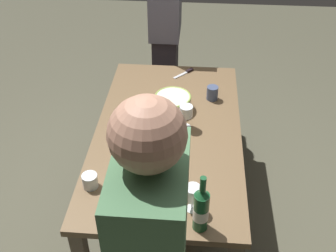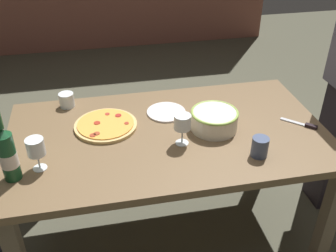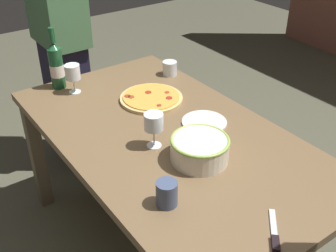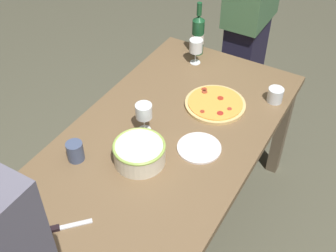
{
  "view_description": "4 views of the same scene",
  "coord_description": "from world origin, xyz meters",
  "px_view_note": "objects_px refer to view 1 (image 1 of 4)",
  "views": [
    {
      "loc": [
        -1.97,
        -0.16,
        2.35
      ],
      "look_at": [
        0.0,
        0.0,
        0.79
      ],
      "focal_mm": 44.0,
      "sensor_mm": 36.0,
      "label": 1
    },
    {
      "loc": [
        -0.33,
        -1.61,
        1.85
      ],
      "look_at": [
        0.0,
        0.0,
        0.79
      ],
      "focal_mm": 41.95,
      "sensor_mm": 36.0,
      "label": 2
    },
    {
      "loc": [
        1.27,
        -0.91,
        1.76
      ],
      "look_at": [
        0.0,
        0.0,
        0.79
      ],
      "focal_mm": 44.37,
      "sensor_mm": 36.0,
      "label": 3
    },
    {
      "loc": [
        1.34,
        0.79,
        2.18
      ],
      "look_at": [
        0.0,
        0.0,
        0.79
      ],
      "focal_mm": 45.74,
      "sensor_mm": 36.0,
      "label": 4
    }
  ],
  "objects_px": {
    "pizza_knife": "(186,72)",
    "person_guest_left": "(166,30)",
    "serving_bowl": "(173,102)",
    "wine_bottle": "(201,209)",
    "wine_glass_by_bottle": "(186,112)",
    "side_plate": "(139,126)",
    "pizza": "(144,162)",
    "cup_ceramic": "(90,181)",
    "dining_table": "(168,142)",
    "cup_amber": "(212,93)",
    "wine_glass_near_pizza": "(193,194)"
  },
  "relations": [
    {
      "from": "cup_amber",
      "to": "pizza_knife",
      "type": "height_order",
      "value": "cup_amber"
    },
    {
      "from": "cup_ceramic",
      "to": "side_plate",
      "type": "xyz_separation_m",
      "value": [
        0.53,
        -0.18,
        -0.03
      ]
    },
    {
      "from": "pizza",
      "to": "wine_glass_by_bottle",
      "type": "bearing_deg",
      "value": -31.96
    },
    {
      "from": "dining_table",
      "to": "side_plate",
      "type": "bearing_deg",
      "value": 81.43
    },
    {
      "from": "cup_amber",
      "to": "pizza",
      "type": "bearing_deg",
      "value": 150.4
    },
    {
      "from": "dining_table",
      "to": "cup_amber",
      "type": "distance_m",
      "value": 0.48
    },
    {
      "from": "dining_table",
      "to": "wine_glass_near_pizza",
      "type": "height_order",
      "value": "wine_glass_near_pizza"
    },
    {
      "from": "serving_bowl",
      "to": "pizza_knife",
      "type": "bearing_deg",
      "value": -8.15
    },
    {
      "from": "cup_amber",
      "to": "cup_ceramic",
      "type": "height_order",
      "value": "cup_amber"
    },
    {
      "from": "wine_bottle",
      "to": "cup_amber",
      "type": "distance_m",
      "value": 1.1
    },
    {
      "from": "wine_glass_near_pizza",
      "to": "wine_glass_by_bottle",
      "type": "bearing_deg",
      "value": 5.35
    },
    {
      "from": "person_guest_left",
      "to": "cup_amber",
      "type": "bearing_deg",
      "value": 20.48
    },
    {
      "from": "wine_bottle",
      "to": "wine_glass_by_bottle",
      "type": "distance_m",
      "value": 0.77
    },
    {
      "from": "serving_bowl",
      "to": "wine_bottle",
      "type": "relative_size",
      "value": 0.73
    },
    {
      "from": "cup_ceramic",
      "to": "pizza_knife",
      "type": "relative_size",
      "value": 0.54
    },
    {
      "from": "wine_glass_near_pizza",
      "to": "cup_amber",
      "type": "xyz_separation_m",
      "value": [
        0.99,
        -0.1,
        -0.06
      ]
    },
    {
      "from": "cup_ceramic",
      "to": "side_plate",
      "type": "distance_m",
      "value": 0.56
    },
    {
      "from": "wine_glass_by_bottle",
      "to": "person_guest_left",
      "type": "xyz_separation_m",
      "value": [
        1.11,
        0.22,
        0.01
      ]
    },
    {
      "from": "pizza",
      "to": "wine_bottle",
      "type": "relative_size",
      "value": 0.97
    },
    {
      "from": "pizza_knife",
      "to": "pizza",
      "type": "bearing_deg",
      "value": 169.24
    },
    {
      "from": "pizza_knife",
      "to": "wine_bottle",
      "type": "bearing_deg",
      "value": -174.7
    },
    {
      "from": "wine_bottle",
      "to": "wine_glass_by_bottle",
      "type": "bearing_deg",
      "value": 7.71
    },
    {
      "from": "side_plate",
      "to": "person_guest_left",
      "type": "bearing_deg",
      "value": -3.72
    },
    {
      "from": "pizza",
      "to": "serving_bowl",
      "type": "distance_m",
      "value": 0.56
    },
    {
      "from": "dining_table",
      "to": "cup_ceramic",
      "type": "height_order",
      "value": "cup_ceramic"
    },
    {
      "from": "wine_glass_near_pizza",
      "to": "pizza_knife",
      "type": "xyz_separation_m",
      "value": [
        1.31,
        0.09,
        -0.1
      ]
    },
    {
      "from": "wine_bottle",
      "to": "wine_glass_by_bottle",
      "type": "height_order",
      "value": "wine_bottle"
    },
    {
      "from": "dining_table",
      "to": "pizza_knife",
      "type": "relative_size",
      "value": 10.47
    },
    {
      "from": "wine_glass_by_bottle",
      "to": "side_plate",
      "type": "xyz_separation_m",
      "value": [
        -0.02,
        0.29,
        -0.11
      ]
    },
    {
      "from": "serving_bowl",
      "to": "cup_amber",
      "type": "height_order",
      "value": "serving_bowl"
    },
    {
      "from": "cup_amber",
      "to": "side_plate",
      "type": "distance_m",
      "value": 0.58
    },
    {
      "from": "dining_table",
      "to": "wine_bottle",
      "type": "xyz_separation_m",
      "value": [
        -0.72,
        -0.21,
        0.22
      ]
    },
    {
      "from": "person_guest_left",
      "to": "wine_bottle",
      "type": "bearing_deg",
      "value": 4.19
    },
    {
      "from": "wine_glass_near_pizza",
      "to": "person_guest_left",
      "type": "xyz_separation_m",
      "value": [
        1.77,
        0.28,
        0.02
      ]
    },
    {
      "from": "dining_table",
      "to": "wine_bottle",
      "type": "height_order",
      "value": "wine_bottle"
    },
    {
      "from": "serving_bowl",
      "to": "wine_glass_near_pizza",
      "type": "xyz_separation_m",
      "value": [
        -0.85,
        -0.16,
        0.05
      ]
    },
    {
      "from": "serving_bowl",
      "to": "wine_bottle",
      "type": "xyz_separation_m",
      "value": [
        -0.95,
        -0.2,
        0.07
      ]
    },
    {
      "from": "dining_table",
      "to": "serving_bowl",
      "type": "height_order",
      "value": "serving_bowl"
    },
    {
      "from": "cup_ceramic",
      "to": "person_guest_left",
      "type": "height_order",
      "value": "person_guest_left"
    },
    {
      "from": "dining_table",
      "to": "wine_glass_by_bottle",
      "type": "height_order",
      "value": "wine_glass_by_bottle"
    },
    {
      "from": "wine_bottle",
      "to": "pizza",
      "type": "bearing_deg",
      "value": 37.87
    },
    {
      "from": "pizza",
      "to": "person_guest_left",
      "type": "bearing_deg",
      "value": 0.07
    },
    {
      "from": "pizza",
      "to": "wine_glass_near_pizza",
      "type": "distance_m",
      "value": 0.43
    },
    {
      "from": "wine_glass_near_pizza",
      "to": "cup_amber",
      "type": "bearing_deg",
      "value": -6.0
    },
    {
      "from": "cup_amber",
      "to": "serving_bowl",
      "type": "bearing_deg",
      "value": 117.8
    },
    {
      "from": "cup_amber",
      "to": "person_guest_left",
      "type": "relative_size",
      "value": 0.06
    },
    {
      "from": "dining_table",
      "to": "person_guest_left",
      "type": "relative_size",
      "value": 0.93
    },
    {
      "from": "dining_table",
      "to": "wine_bottle",
      "type": "relative_size",
      "value": 4.83
    },
    {
      "from": "pizza_knife",
      "to": "person_guest_left",
      "type": "relative_size",
      "value": 0.09
    },
    {
      "from": "wine_glass_by_bottle",
      "to": "side_plate",
      "type": "distance_m",
      "value": 0.32
    }
  ]
}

